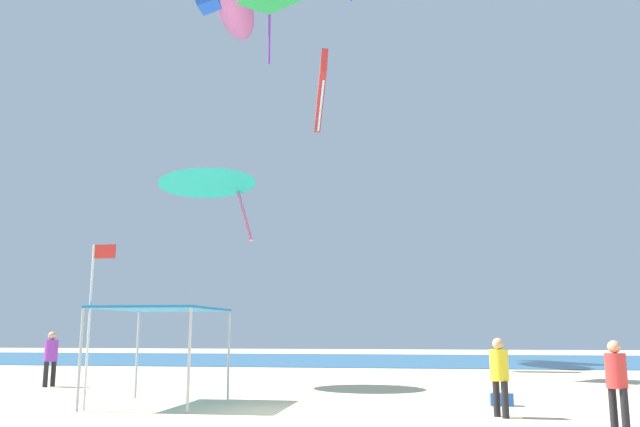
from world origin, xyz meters
The scene contains 12 objects.
ground centered at (0.00, 0.00, -0.05)m, with size 110.00×110.00×0.10m, color beige.
ocean_strip centered at (0.00, 29.03, 0.01)m, with size 110.00×20.47×0.03m, color #28608C.
canopy_tent centered at (-3.69, 1.17, 2.36)m, with size 2.80×3.30×2.49m.
person_near_tent centered at (4.76, -0.07, 1.01)m, with size 0.41×0.42×1.72m.
person_leftmost centered at (-9.58, 5.88, 1.09)m, with size 0.44×0.49×1.86m.
person_central centered at (6.82, -1.52, 0.99)m, with size 0.40×0.42×1.69m.
banner_flag centered at (-4.90, -0.29, 2.38)m, with size 0.61×0.06×4.00m.
cooler_box centered at (5.05, 2.28, 0.18)m, with size 0.57×0.37×0.35m.
kite_inflatable_pink centered at (-8.40, 22.92, 22.91)m, with size 3.80×8.27×3.21m.
kite_parafoil_red centered at (-3.19, 26.41, 18.02)m, with size 1.76×6.65×4.07m.
kite_diamond_green centered at (-3.44, 11.83, 16.84)m, with size 3.13×3.12×3.32m.
kite_delta_teal centered at (-4.54, 6.97, 7.51)m, with size 5.05×5.05×2.89m.
Camera 1 is at (2.99, -15.25, 1.86)m, focal length 36.20 mm.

